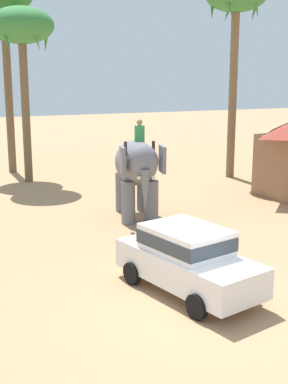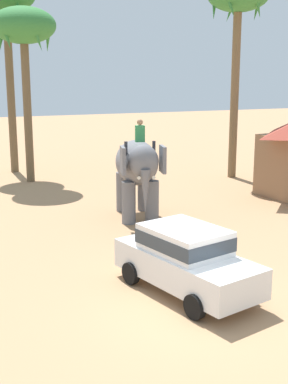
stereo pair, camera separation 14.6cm
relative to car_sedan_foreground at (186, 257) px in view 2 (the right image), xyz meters
The scene contains 6 objects.
ground_plane 1.29m from the car_sedan_foreground, 99.80° to the right, with size 120.00×120.00×0.00m, color tan.
car_sedan_foreground is the anchor object (origin of this frame).
elephant_with_mahout 7.24m from the car_sedan_foreground, 76.95° to the left, with size 2.39×4.02×3.88m.
palm_tree_behind_elephant 17.11m from the car_sedan_foreground, 92.69° to the left, with size 3.20×3.20×8.72m.
palm_tree_near_hut 17.77m from the car_sedan_foreground, 52.82° to the left, with size 3.20×3.20×10.35m.
palm_tree_left_of_road 20.66m from the car_sedan_foreground, 93.04° to the left, with size 3.20×3.20×10.53m.
Camera 2 is at (-5.83, -10.18, 5.46)m, focal length 48.74 mm.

